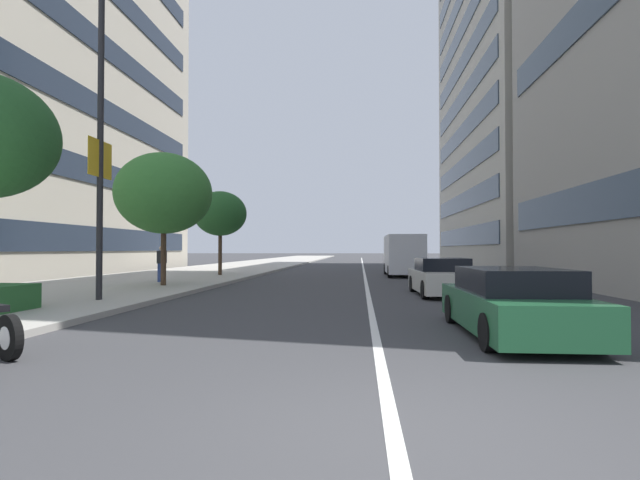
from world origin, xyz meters
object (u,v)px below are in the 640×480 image
object	(u,v)px
car_following_behind	(442,278)
street_tree_far_plaza	(220,214)
street_tree_near_plaza_corner	(164,193)
street_lamp_with_banners	(111,115)
car_approaching_light	(512,303)
delivery_van_ahead	(403,254)
pedestrian_on_plaza	(162,264)

from	to	relation	value
car_following_behind	street_tree_far_plaza	world-z (taller)	street_tree_far_plaza
car_following_behind	street_tree_near_plaza_corner	distance (m)	11.66
street_lamp_with_banners	street_tree_far_plaza	xyz separation A→B (m)	(13.81, 0.79, -1.90)
car_approaching_light	street_tree_near_plaza_corner	world-z (taller)	street_tree_near_plaza_corner
delivery_van_ahead	street_lamp_with_banners	xyz separation A→B (m)	(-16.05, 10.03, 4.30)
pedestrian_on_plaza	street_tree_near_plaza_corner	bearing A→B (deg)	15.51
car_approaching_light	street_tree_near_plaza_corner	bearing A→B (deg)	47.91
street_lamp_with_banners	street_tree_far_plaza	bearing A→B (deg)	3.29
car_following_behind	street_lamp_with_banners	xyz separation A→B (m)	(-3.80, 10.28, 5.01)
street_lamp_with_banners	street_tree_far_plaza	size ratio (longest dim) A/B	1.93
car_approaching_light	car_following_behind	bearing A→B (deg)	-0.51
street_tree_far_plaza	car_following_behind	bearing A→B (deg)	-132.11
street_lamp_with_banners	street_tree_near_plaza_corner	size ratio (longest dim) A/B	1.72
car_approaching_light	street_tree_far_plaza	distance (m)	21.35
car_approaching_light	car_following_behind	distance (m)	8.00
street_tree_far_plaza	pedestrian_on_plaza	bearing A→B (deg)	171.61
street_tree_far_plaza	delivery_van_ahead	bearing A→B (deg)	-78.32
street_tree_near_plaza_corner	car_following_behind	bearing A→B (deg)	-99.42
street_tree_near_plaza_corner	street_tree_far_plaza	distance (m)	8.18
car_following_behind	street_tree_near_plaza_corner	bearing A→B (deg)	78.61
delivery_van_ahead	street_tree_far_plaza	world-z (taller)	street_tree_far_plaza
car_following_behind	street_tree_far_plaza	distance (m)	15.25
street_tree_near_plaza_corner	pedestrian_on_plaza	bearing A→B (deg)	24.83
delivery_van_ahead	pedestrian_on_plaza	size ratio (longest dim) A/B	3.49
car_following_behind	street_tree_far_plaza	bearing A→B (deg)	45.91
car_approaching_light	street_lamp_with_banners	size ratio (longest dim) A/B	0.48
street_lamp_with_banners	street_tree_far_plaza	world-z (taller)	street_lamp_with_banners
delivery_van_ahead	street_tree_far_plaza	size ratio (longest dim) A/B	1.18
pedestrian_on_plaza	delivery_van_ahead	bearing A→B (deg)	116.16
street_tree_far_plaza	car_approaching_light	bearing A→B (deg)	-148.48
street_tree_near_plaza_corner	pedestrian_on_plaza	distance (m)	3.74
delivery_van_ahead	street_tree_far_plaza	xyz separation A→B (m)	(-2.24, 10.83, 2.39)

